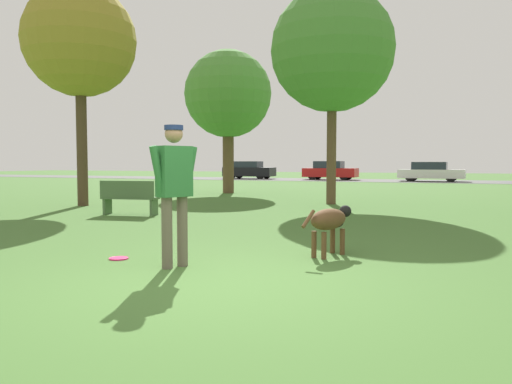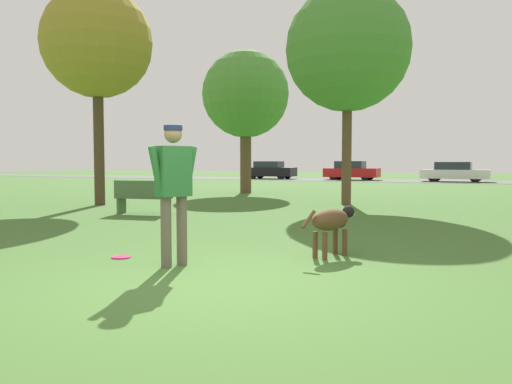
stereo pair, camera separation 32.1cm
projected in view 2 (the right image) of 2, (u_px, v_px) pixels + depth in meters
The scene contains 12 objects.
ground_plane at pixel (211, 283), 5.31m from camera, with size 120.00×120.00×0.00m, color #426B2D.
far_road_strip at pixel (443, 181), 33.60m from camera, with size 120.00×6.00×0.01m.
person at pixel (174, 183), 6.08m from camera, with size 0.37×0.65×1.73m.
dog at pixel (332, 221), 6.77m from camera, with size 0.52×1.08×0.67m.
frisbee at pixel (121, 257), 6.70m from camera, with size 0.25×0.25×0.02m.
tree_far_left at pixel (246, 95), 20.76m from camera, with size 3.62×3.62×5.94m.
tree_near_left at pixel (97, 43), 14.74m from camera, with size 3.25×3.25×6.45m.
tree_mid_center at pixel (348, 49), 14.97m from camera, with size 3.75×3.75×6.57m.
parked_car_black at pixel (270, 170), 39.15m from camera, with size 3.96×1.93×1.37m.
parked_car_red at pixel (351, 171), 36.55m from camera, with size 3.93×1.74×1.38m.
parked_car_white at pixel (455, 172), 33.01m from camera, with size 4.33×1.88×1.32m.
park_bench at pixel (142, 196), 12.26m from camera, with size 1.45×0.62×0.84m.
Camera 2 is at (2.64, -4.56, 1.28)m, focal length 35.00 mm.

